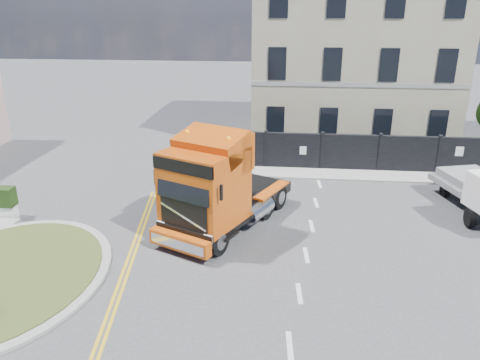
# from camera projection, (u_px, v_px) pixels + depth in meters

# --- Properties ---
(ground) EXTENTS (120.00, 120.00, 0.00)m
(ground) POSITION_uv_depth(u_px,v_px,m) (226.00, 246.00, 17.32)
(ground) COLOR #424244
(ground) RESTS_ON ground
(traffic_island) EXTENTS (6.80, 6.80, 0.17)m
(traffic_island) POSITION_uv_depth(u_px,v_px,m) (0.00, 277.00, 15.16)
(traffic_island) COLOR gray
(traffic_island) RESTS_ON ground
(hoarding_fence) EXTENTS (18.80, 0.25, 2.00)m
(hoarding_fence) POSITION_uv_depth(u_px,v_px,m) (370.00, 153.00, 24.72)
(hoarding_fence) COLOR black
(hoarding_fence) RESTS_ON ground
(georgian_building) EXTENTS (12.30, 10.30, 12.80)m
(georgian_building) POSITION_uv_depth(u_px,v_px,m) (351.00, 48.00, 30.08)
(georgian_building) COLOR #AFAA8B
(georgian_building) RESTS_ON ground
(pavement_far) EXTENTS (20.00, 1.60, 0.12)m
(pavement_far) POSITION_uv_depth(u_px,v_px,m) (361.00, 176.00, 24.26)
(pavement_far) COLOR gray
(pavement_far) RESTS_ON ground
(truck) EXTENTS (5.08, 7.08, 4.00)m
(truck) POSITION_uv_depth(u_px,v_px,m) (215.00, 189.00, 17.77)
(truck) COLOR black
(truck) RESTS_ON ground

